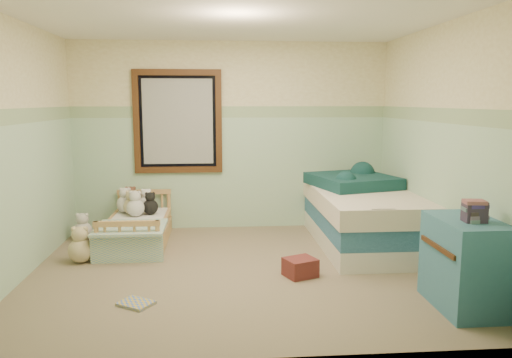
{
  "coord_description": "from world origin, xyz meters",
  "views": [
    {
      "loc": [
        -0.21,
        -4.93,
        1.72
      ],
      "look_at": [
        0.22,
        0.35,
        0.89
      ],
      "focal_mm": 35.06,
      "sensor_mm": 36.0,
      "label": 1
    }
  ],
  "objects": [
    {
      "name": "wall_front",
      "position": [
        0.0,
        -1.8,
        1.25
      ],
      "size": [
        4.2,
        0.04,
        2.5
      ],
      "primitive_type": "cube",
      "color": "#CFC08A",
      "rests_on": "floor"
    },
    {
      "name": "plush_bed_white",
      "position": [
        -1.12,
        1.55,
        0.4
      ],
      "size": [
        0.2,
        0.2,
        0.2
      ],
      "primitive_type": "sphere",
      "color": "white",
      "rests_on": "toddler_mattress"
    },
    {
      "name": "plush_bed_brown",
      "position": [
        -1.32,
        1.55,
        0.41
      ],
      "size": [
        0.22,
        0.22,
        0.22
      ],
      "primitive_type": "sphere",
      "color": "brown",
      "rests_on": "toddler_mattress"
    },
    {
      "name": "wall_right",
      "position": [
        2.1,
        0.0,
        1.25
      ],
      "size": [
        0.04,
        3.6,
        2.5
      ],
      "primitive_type": "cube",
      "color": "#CFC08A",
      "rests_on": "floor"
    },
    {
      "name": "window_blinds",
      "position": [
        -0.7,
        1.77,
        1.45
      ],
      "size": [
        0.92,
        0.01,
        1.12
      ],
      "primitive_type": "cube",
      "color": "#BBBBB4",
      "rests_on": "window_frame"
    },
    {
      "name": "plush_bed_tan",
      "position": [
        -1.27,
        1.33,
        0.41
      ],
      "size": [
        0.21,
        0.21,
        0.21
      ],
      "primitive_type": "sphere",
      "color": "#D3BC8C",
      "rests_on": "toddler_mattress"
    },
    {
      "name": "window_frame",
      "position": [
        -0.7,
        1.76,
        1.45
      ],
      "size": [
        1.16,
        0.06,
        1.36
      ],
      "primitive_type": "cube",
      "color": "#392012",
      "rests_on": "wall_back"
    },
    {
      "name": "wall_left",
      "position": [
        -2.1,
        0.0,
        1.25
      ],
      "size": [
        0.04,
        3.6,
        2.5
      ],
      "primitive_type": "cube",
      "color": "#CFC08A",
      "rests_on": "floor"
    },
    {
      "name": "ceiling",
      "position": [
        0.0,
        0.0,
        2.51
      ],
      "size": [
        4.2,
        3.6,
        0.02
      ],
      "primitive_type": "cube",
      "color": "white",
      "rests_on": "wall_back"
    },
    {
      "name": "teal_blanket",
      "position": [
        1.5,
        1.13,
        0.73
      ],
      "size": [
        1.13,
        1.17,
        0.14
      ],
      "primitive_type": "cube",
      "rotation": [
        0.0,
        0.0,
        0.27
      ],
      "color": "#0E3639",
      "rests_on": "twin_mattress"
    },
    {
      "name": "patchwork_quilt",
      "position": [
        -1.17,
        0.61,
        0.32
      ],
      "size": [
        0.77,
        0.71,
        0.03
      ],
      "primitive_type": "cube",
      "color": "#679FBF",
      "rests_on": "toddler_mattress"
    },
    {
      "name": "floor",
      "position": [
        0.0,
        0.0,
        -0.01
      ],
      "size": [
        4.2,
        3.6,
        0.02
      ],
      "primitive_type": "cube",
      "color": "brown",
      "rests_on": "ground"
    },
    {
      "name": "extra_plush_0",
      "position": [
        -1.21,
        1.23,
        0.41
      ],
      "size": [
        0.22,
        0.22,
        0.22
      ],
      "primitive_type": "sphere",
      "color": "silver",
      "rests_on": "toddler_mattress"
    },
    {
      "name": "wainscot_mint",
      "position": [
        0.0,
        1.79,
        0.75
      ],
      "size": [
        4.2,
        0.01,
        1.5
      ],
      "primitive_type": "cube",
      "color": "#A5C7AC",
      "rests_on": "floor"
    },
    {
      "name": "border_strip",
      "position": [
        0.0,
        1.79,
        1.57
      ],
      "size": [
        4.2,
        0.01,
        0.15
      ],
      "primitive_type": "cube",
      "color": "#457949",
      "rests_on": "wall_back"
    },
    {
      "name": "twin_bed_frame",
      "position": [
        1.55,
        0.83,
        0.11
      ],
      "size": [
        1.07,
        2.13,
        0.22
      ],
      "primitive_type": "cube",
      "color": "white",
      "rests_on": "floor"
    },
    {
      "name": "twin_boxspring",
      "position": [
        1.55,
        0.83,
        0.33
      ],
      "size": [
        1.07,
        2.13,
        0.22
      ],
      "primitive_type": "cube",
      "color": "navy",
      "rests_on": "twin_bed_frame"
    },
    {
      "name": "red_pillow",
      "position": [
        0.61,
        -0.23,
        0.09
      ],
      "size": [
        0.37,
        0.35,
        0.18
      ],
      "primitive_type": "cube",
      "rotation": [
        0.0,
        0.0,
        0.4
      ],
      "color": "maroon",
      "rests_on": "floor"
    },
    {
      "name": "plush_bed_dark",
      "position": [
        -1.04,
        1.33,
        0.4
      ],
      "size": [
        0.19,
        0.19,
        0.19
      ],
      "primitive_type": "sphere",
      "color": "black",
      "rests_on": "toddler_mattress"
    },
    {
      "name": "extra_plush_1",
      "position": [
        -1.37,
        1.46,
        0.41
      ],
      "size": [
        0.22,
        0.22,
        0.22
      ],
      "primitive_type": "sphere",
      "color": "silver",
      "rests_on": "toddler_mattress"
    },
    {
      "name": "twin_mattress",
      "position": [
        1.55,
        0.83,
        0.55
      ],
      "size": [
        1.11,
        2.17,
        0.22
      ],
      "primitive_type": "cube",
      "color": "white",
      "rests_on": "twin_boxspring"
    },
    {
      "name": "wall_back",
      "position": [
        0.0,
        1.8,
        1.25
      ],
      "size": [
        4.2,
        0.04,
        2.5
      ],
      "primitive_type": "cube",
      "color": "#CFC08A",
      "rests_on": "floor"
    },
    {
      "name": "plush_floor_tan",
      "position": [
        -1.66,
        0.38,
        0.13
      ],
      "size": [
        0.27,
        0.27,
        0.27
      ],
      "primitive_type": "sphere",
      "color": "#D3BC8C",
      "rests_on": "floor"
    },
    {
      "name": "toddler_mattress",
      "position": [
        -1.17,
        1.05,
        0.24
      ],
      "size": [
        0.65,
        1.35,
        0.12
      ],
      "primitive_type": "cube",
      "color": "silver",
      "rests_on": "toddler_bed_frame"
    },
    {
      "name": "plush_floor_cream",
      "position": [
        -1.87,
        1.27,
        0.12
      ],
      "size": [
        0.23,
        0.23,
        0.23
      ],
      "primitive_type": "sphere",
      "color": "silver",
      "rests_on": "floor"
    },
    {
      "name": "toddler_bed_frame",
      "position": [
        -1.17,
        1.05,
        0.09
      ],
      "size": [
        0.71,
        1.41,
        0.18
      ],
      "primitive_type": "cube",
      "color": "#B07C50",
      "rests_on": "floor"
    },
    {
      "name": "dresser",
      "position": [
        1.85,
        -1.09,
        0.38
      ],
      "size": [
        0.48,
        0.76,
        0.76
      ],
      "primitive_type": "cube",
      "color": "#356B85",
      "rests_on": "floor"
    },
    {
      "name": "book_stack",
      "position": [
        1.85,
        -1.18,
        0.84
      ],
      "size": [
        0.18,
        0.14,
        0.17
      ],
      "primitive_type": "cube",
      "rotation": [
        0.0,
        0.0,
        -0.07
      ],
      "color": "#462B2F",
      "rests_on": "dresser"
    },
    {
      "name": "floor_book",
      "position": [
        -0.9,
        -0.82,
        0.01
      ],
      "size": [
        0.35,
        0.33,
        0.03
      ],
      "primitive_type": "cube",
      "rotation": [
        0.0,
        0.0,
        -0.58
      ],
      "color": "gold",
      "rests_on": "floor"
    }
  ]
}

